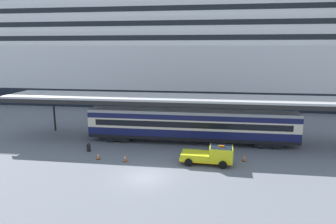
{
  "coord_description": "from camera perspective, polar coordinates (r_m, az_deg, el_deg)",
  "views": [
    {
      "loc": [
        5.54,
        -24.71,
        11.35
      ],
      "look_at": [
        1.02,
        7.48,
        4.5
      ],
      "focal_mm": 31.97,
      "sensor_mm": 36.0,
      "label": 1
    }
  ],
  "objects": [
    {
      "name": "service_truck",
      "position": [
        30.54,
        8.3,
        -8.07
      ],
      "size": [
        5.29,
        2.43,
        2.02
      ],
      "color": "yellow",
      "rests_on": "ground"
    },
    {
      "name": "ground_plane",
      "position": [
        27.75,
        -4.33,
        -12.28
      ],
      "size": [
        400.0,
        400.0,
        0.0
      ],
      "primitive_type": "plane",
      "color": "slate"
    },
    {
      "name": "traffic_cone_mid",
      "position": [
        32.53,
        -13.17,
        -8.14
      ],
      "size": [
        0.36,
        0.36,
        0.77
      ],
      "color": "black",
      "rests_on": "ground"
    },
    {
      "name": "cruise_ship",
      "position": [
        70.71,
        5.31,
        13.62
      ],
      "size": [
        178.18,
        29.81,
        41.55
      ],
      "color": "black",
      "rests_on": "ground"
    },
    {
      "name": "train_carriage",
      "position": [
        36.59,
        4.38,
        -2.43
      ],
      "size": [
        25.21,
        2.81,
        4.11
      ],
      "color": "black",
      "rests_on": "ground"
    },
    {
      "name": "traffic_cone_near",
      "position": [
        32.17,
        14.36,
        -8.48
      ],
      "size": [
        0.36,
        0.36,
        0.72
      ],
      "color": "black",
      "rests_on": "ground"
    },
    {
      "name": "traffic_cone_far",
      "position": [
        31.42,
        -8.23,
        -8.69
      ],
      "size": [
        0.36,
        0.36,
        0.75
      ],
      "color": "black",
      "rests_on": "ground"
    },
    {
      "name": "quay_bollard",
      "position": [
        35.18,
        -14.9,
        -6.45
      ],
      "size": [
        0.48,
        0.48,
        0.96
      ],
      "color": "black",
      "rests_on": "ground"
    },
    {
      "name": "platform_canopy",
      "position": [
        36.36,
        4.5,
        2.5
      ],
      "size": [
        46.66,
        5.95,
        5.68
      ],
      "color": "#B3B3B3",
      "rests_on": "ground"
    }
  ]
}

